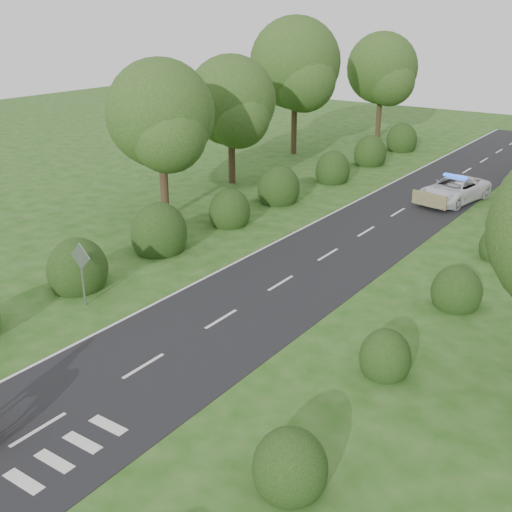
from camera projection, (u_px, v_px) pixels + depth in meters
The scene contains 12 objects.
ground at pixel (144, 366), 20.26m from camera, with size 120.00×120.00×0.00m, color #215012.
road at pixel (357, 237), 31.74m from camera, with size 6.00×70.00×0.02m, color black.
road_markings at pixel (308, 242), 31.00m from camera, with size 4.96×70.00×0.01m.
hedgerow_left at pixel (212, 217), 32.42m from camera, with size 2.75×50.41×3.00m.
hedgerow_right at pixel (466, 282), 25.13m from camera, with size 2.10×45.78×2.10m.
tree_left_a at pixel (162, 119), 32.62m from camera, with size 5.74×5.60×8.38m.
tree_left_b at pixel (233, 104), 39.65m from camera, with size 5.74×5.60×8.07m.
tree_left_c at pixel (298, 67), 47.51m from camera, with size 6.97×6.80×10.22m.
tree_left_d at pixel (384, 71), 54.19m from camera, with size 6.15×6.00×8.89m.
road_sign at pixel (81, 265), 23.87m from camera, with size 1.06×0.08×2.53m.
police_van at pixel (454, 190), 37.30m from camera, with size 3.36×5.61×1.60m.
pedestrian_purple at pixel (507, 185), 38.19m from camera, with size 0.74×0.58×1.53m, color #541D6E.
Camera 1 is at (13.01, -12.44, 10.56)m, focal length 45.00 mm.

